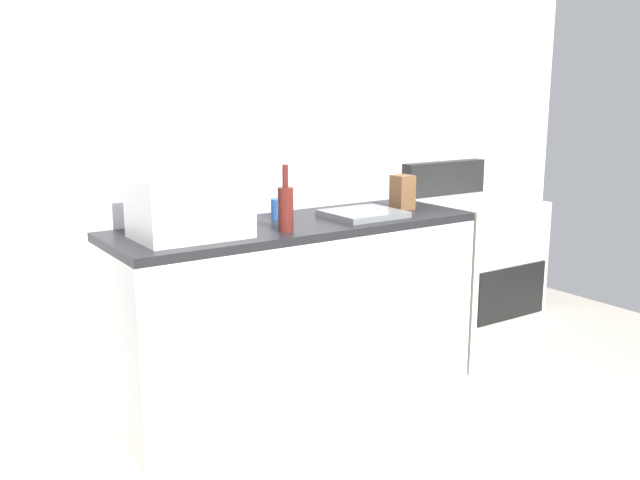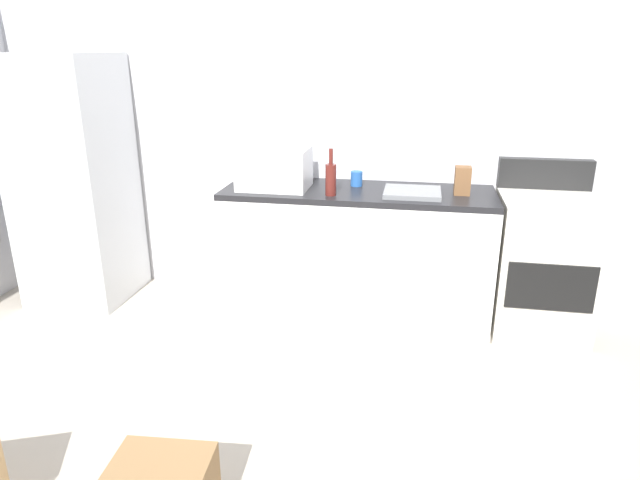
% 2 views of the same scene
% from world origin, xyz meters
% --- Properties ---
extents(ground_plane, '(6.00, 6.00, 0.00)m').
position_xyz_m(ground_plane, '(0.00, 0.00, 0.00)').
color(ground_plane, '#B2A899').
extents(wall_back, '(5.00, 0.10, 2.60)m').
position_xyz_m(wall_back, '(0.00, 1.55, 1.30)').
color(wall_back, silver).
rests_on(wall_back, ground_plane).
extents(kitchen_counter, '(1.80, 0.60, 0.90)m').
position_xyz_m(kitchen_counter, '(0.30, 1.20, 0.45)').
color(kitchen_counter, white).
rests_on(kitchen_counter, ground_plane).
extents(refrigerator, '(0.68, 0.66, 1.77)m').
position_xyz_m(refrigerator, '(-1.75, 1.15, 0.88)').
color(refrigerator, silver).
rests_on(refrigerator, ground_plane).
extents(stove_oven, '(0.60, 0.61, 1.10)m').
position_xyz_m(stove_oven, '(1.52, 1.21, 0.47)').
color(stove_oven, silver).
rests_on(stove_oven, ground_plane).
extents(microwave, '(0.46, 0.34, 0.27)m').
position_xyz_m(microwave, '(-0.26, 1.15, 1.04)').
color(microwave, white).
rests_on(microwave, kitchen_counter).
extents(sink_basin, '(0.36, 0.32, 0.03)m').
position_xyz_m(sink_basin, '(0.66, 1.13, 0.92)').
color(sink_basin, slate).
rests_on(sink_basin, kitchen_counter).
extents(wine_bottle, '(0.07, 0.07, 0.30)m').
position_xyz_m(wine_bottle, '(0.14, 1.03, 1.01)').
color(wine_bottle, '#591E19').
rests_on(wine_bottle, kitchen_counter).
extents(coffee_mug, '(0.08, 0.08, 0.10)m').
position_xyz_m(coffee_mug, '(0.28, 1.31, 0.95)').
color(coffee_mug, '#2659A5').
rests_on(coffee_mug, kitchen_counter).
extents(knife_block, '(0.10, 0.10, 0.18)m').
position_xyz_m(knife_block, '(0.97, 1.20, 0.99)').
color(knife_block, brown).
rests_on(knife_block, kitchen_counter).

